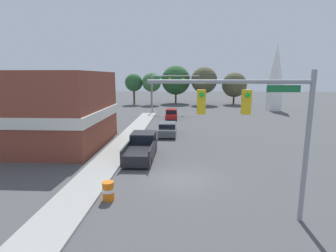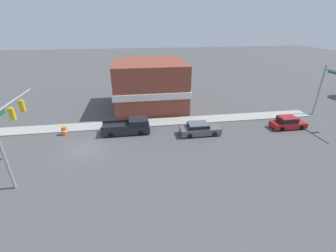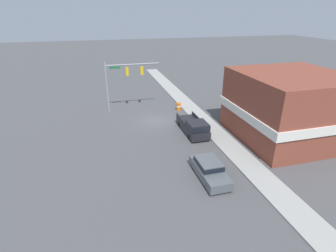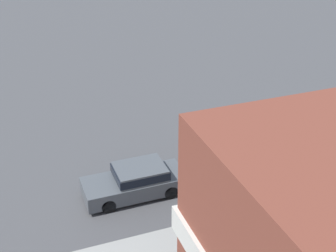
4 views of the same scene
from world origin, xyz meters
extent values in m
cylinder|color=black|center=(-2.41, 14.44, 0.33)|extent=(0.22, 0.66, 0.66)
cylinder|color=black|center=(-0.72, 14.44, 0.33)|extent=(0.22, 0.66, 0.66)
cylinder|color=black|center=(-2.41, 11.49, 0.33)|extent=(0.22, 0.66, 0.66)
cylinder|color=black|center=(-0.72, 11.49, 0.33)|extent=(0.22, 0.66, 0.66)
cube|color=#51565B|center=(-1.56, 12.97, 0.56)|extent=(1.91, 4.76, 0.75)
cube|color=#51565B|center=(-1.56, 12.68, 1.21)|extent=(1.76, 2.28, 0.55)
cube|color=black|center=(-1.56, 12.68, 1.21)|extent=(1.78, 2.38, 0.39)
cylinder|color=black|center=(-4.19, 5.97, 0.33)|extent=(0.22, 0.66, 0.66)
cylinder|color=black|center=(-2.31, 5.97, 0.33)|extent=(0.22, 0.66, 0.66)
cylinder|color=black|center=(-2.31, 2.47, 0.33)|extent=(0.22, 0.66, 0.66)
cube|color=black|center=(-3.25, 4.22, 0.61)|extent=(2.10, 5.64, 0.85)
cube|color=black|center=(-3.25, 5.77, 1.42)|extent=(2.00, 2.14, 0.78)
cube|color=black|center=(-3.25, 5.77, 1.42)|extent=(2.02, 2.23, 0.54)
cube|color=black|center=(-2.26, 3.00, 1.21)|extent=(0.12, 3.19, 0.35)
camera|label=1|loc=(-0.04, -15.94, 6.53)|focal=28.00mm
camera|label=2|loc=(21.64, 5.53, 12.32)|focal=24.00mm
camera|label=3|loc=(6.52, 29.58, 12.79)|focal=28.00mm
camera|label=4|loc=(-18.91, 17.84, 13.10)|focal=50.00mm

